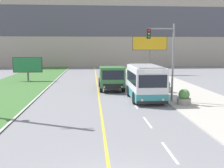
% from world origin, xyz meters
% --- Properties ---
extents(lane_marking_centre, '(2.88, 140.00, 0.01)m').
position_xyz_m(lane_marking_centre, '(0.38, 2.37, 0.00)').
color(lane_marking_centre, gold).
rests_on(lane_marking_centre, ground_plane).
extents(apartment_block_background, '(80.00, 8.04, 19.61)m').
position_xyz_m(apartment_block_background, '(0.00, 57.10, 9.81)').
color(apartment_block_background, '#A89E8E').
rests_on(apartment_block_background, ground_plane).
extents(city_bus, '(2.63, 5.65, 3.00)m').
position_xyz_m(city_bus, '(3.96, 14.47, 1.52)').
color(city_bus, silver).
rests_on(city_bus, ground_plane).
extents(dump_truck, '(2.57, 6.39, 2.55)m').
position_xyz_m(dump_truck, '(1.43, 19.68, 1.30)').
color(dump_truck, black).
rests_on(dump_truck, ground_plane).
extents(traffic_light_mast, '(2.28, 0.32, 6.41)m').
position_xyz_m(traffic_light_mast, '(5.39, 13.47, 4.05)').
color(traffic_light_mast, slate).
rests_on(traffic_light_mast, ground_plane).
extents(billboard_large, '(5.71, 0.24, 6.26)m').
position_xyz_m(billboard_large, '(8.83, 35.06, 4.90)').
color(billboard_large, '#59595B').
rests_on(billboard_large, ground_plane).
extents(billboard_small, '(3.84, 0.24, 3.21)m').
position_xyz_m(billboard_small, '(-9.16, 28.05, 2.12)').
color(billboard_small, '#59595B').
rests_on(billboard_small, ground_plane).
extents(planter_round_near, '(1.08, 1.08, 1.22)m').
position_xyz_m(planter_round_near, '(6.59, 12.24, 0.61)').
color(planter_round_near, gray).
rests_on(planter_round_near, sidewalk_right).
extents(planter_round_second, '(1.03, 1.03, 1.19)m').
position_xyz_m(planter_round_second, '(6.72, 17.72, 0.60)').
color(planter_round_second, gray).
rests_on(planter_round_second, sidewalk_right).
extents(planter_round_third, '(1.14, 1.14, 1.26)m').
position_xyz_m(planter_round_third, '(6.60, 23.20, 0.63)').
color(planter_round_third, gray).
rests_on(planter_round_third, sidewalk_right).
extents(planter_round_far, '(1.08, 1.08, 1.23)m').
position_xyz_m(planter_round_far, '(6.57, 28.68, 0.62)').
color(planter_round_far, gray).
rests_on(planter_round_far, sidewalk_right).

